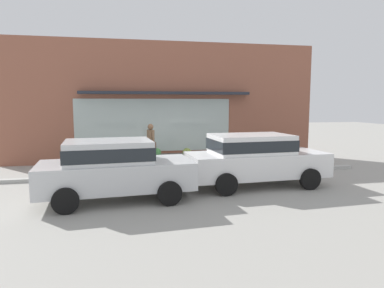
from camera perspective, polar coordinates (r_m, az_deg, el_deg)
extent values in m
plane|color=#9E9B93|center=(12.66, -2.41, -5.08)|extent=(60.00, 60.00, 0.00)
cube|color=#B2B2AD|center=(12.46, -2.26, -5.00)|extent=(14.00, 0.24, 0.12)
cube|color=#935642|center=(15.56, -4.36, 6.98)|extent=(14.00, 0.36, 5.32)
cube|color=#ADBCB7|center=(15.33, -6.23, 3.13)|extent=(6.85, 0.03, 2.33)
cube|color=#232833|center=(15.22, -4.21, 8.46)|extent=(7.45, 0.56, 0.12)
cube|color=#605E59|center=(15.53, -4.18, -2.20)|extent=(7.25, 0.20, 0.36)
cylinder|color=#4C8C47|center=(13.68, -8.94, -4.13)|extent=(0.36, 0.36, 0.06)
cylinder|color=#4C8C47|center=(13.62, -8.97, -2.55)|extent=(0.24, 0.24, 0.71)
sphere|color=#4C8C47|center=(13.55, -9.01, -0.78)|extent=(0.25, 0.25, 0.25)
cylinder|color=#4C8C47|center=(13.60, -9.65, -2.42)|extent=(0.10, 0.09, 0.09)
cylinder|color=#4C8C47|center=(13.62, -8.30, -2.38)|extent=(0.10, 0.09, 0.09)
cylinder|color=#4C8C47|center=(13.45, -8.94, -2.51)|extent=(0.09, 0.10, 0.09)
cylinder|color=#333847|center=(14.13, -6.70, -2.08)|extent=(0.12, 0.12, 0.87)
cylinder|color=#333847|center=(14.26, -6.98, -2.00)|extent=(0.12, 0.12, 0.87)
cube|color=brown|center=(14.10, -6.88, 1.03)|extent=(0.30, 0.35, 0.65)
sphere|color=brown|center=(14.06, -6.91, 2.86)|extent=(0.24, 0.24, 0.24)
cylinder|color=brown|center=(13.92, -6.51, 1.03)|extent=(0.08, 0.08, 0.62)
cylinder|color=brown|center=(14.27, -7.25, 1.16)|extent=(0.08, 0.08, 0.62)
cube|color=#472D1E|center=(13.87, -6.39, -0.21)|extent=(0.19, 0.26, 0.28)
cube|color=silver|center=(9.49, -12.38, -5.05)|extent=(4.17, 2.07, 0.73)
cube|color=silver|center=(9.38, -13.71, -1.29)|extent=(2.34, 1.79, 0.62)
cube|color=#1E2328|center=(9.38, -13.71, -1.29)|extent=(2.38, 1.81, 0.34)
cylinder|color=black|center=(10.59, -5.82, -5.71)|extent=(0.65, 0.23, 0.64)
cylinder|color=black|center=(8.86, -3.74, -8.18)|extent=(0.65, 0.23, 0.64)
cylinder|color=black|center=(10.47, -19.55, -6.23)|extent=(0.65, 0.23, 0.64)
cylinder|color=black|center=(8.71, -20.30, -8.86)|extent=(0.65, 0.23, 0.64)
cube|color=white|center=(11.05, 10.69, -3.29)|extent=(4.44, 1.98, 0.74)
cube|color=white|center=(10.86, 9.73, -0.05)|extent=(2.48, 1.73, 0.62)
cube|color=#1E2328|center=(10.86, 9.73, -0.05)|extent=(2.52, 1.75, 0.34)
cylinder|color=black|center=(12.50, 14.49, -3.93)|extent=(0.66, 0.22, 0.65)
cylinder|color=black|center=(11.02, 19.03, -5.53)|extent=(0.66, 0.22, 0.65)
cylinder|color=black|center=(11.44, 2.59, -4.71)|extent=(0.66, 0.22, 0.65)
cylinder|color=black|center=(9.80, 5.73, -6.70)|extent=(0.66, 0.22, 0.65)
cylinder|color=#B7B2A3|center=(14.99, -0.84, -2.62)|extent=(0.29, 0.29, 0.30)
sphere|color=olive|center=(14.94, -0.84, -1.42)|extent=(0.39, 0.39, 0.39)
cylinder|color=#9E6042|center=(15.62, 9.19, -2.34)|extent=(0.37, 0.37, 0.30)
sphere|color=#23562D|center=(15.57, 9.21, -1.11)|extent=(0.45, 0.45, 0.45)
cylinder|color=#33473D|center=(14.73, -20.16, -3.13)|extent=(0.28, 0.28, 0.34)
cone|color=#2D6B33|center=(14.65, -20.26, -0.80)|extent=(0.25, 0.25, 0.86)
cylinder|color=#33473D|center=(15.00, -5.83, -2.54)|extent=(0.35, 0.35, 0.36)
sphere|color=#4C934C|center=(14.96, -5.85, -1.38)|extent=(0.36, 0.36, 0.36)
sphere|color=white|center=(15.06, -5.72, -1.02)|extent=(0.09, 0.09, 0.09)
sphere|color=#DB4C7A|center=(14.87, -5.96, -1.15)|extent=(0.09, 0.09, 0.09)
cylinder|color=#B7B2A3|center=(15.02, -17.20, -2.77)|extent=(0.39, 0.39, 0.38)
cone|color=#2D6B33|center=(14.94, -17.26, -0.89)|extent=(0.35, 0.35, 0.62)
cylinder|color=#B7B2A3|center=(16.24, 13.38, -2.12)|extent=(0.29, 0.29, 0.27)
sphere|color=#4C934C|center=(16.19, 13.41, -1.01)|extent=(0.42, 0.42, 0.42)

